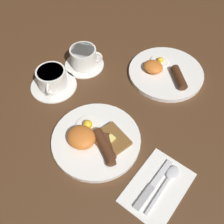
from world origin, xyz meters
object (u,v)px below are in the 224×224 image
(teacup_near, at_px, (52,80))
(spoon, at_px, (169,178))
(breakfast_plate_far, at_px, (165,72))
(knife, at_px, (152,187))
(breakfast_plate_near, at_px, (96,139))
(teacup_far, at_px, (84,58))

(teacup_near, distance_m, spoon, 0.48)
(breakfast_plate_far, bearing_deg, knife, -62.88)
(breakfast_plate_near, height_order, teacup_far, teacup_far)
(breakfast_plate_near, xyz_separation_m, knife, (0.20, -0.01, -0.01))
(teacup_near, bearing_deg, teacup_far, 85.21)
(breakfast_plate_far, height_order, teacup_near, teacup_near)
(breakfast_plate_near, bearing_deg, spoon, 8.96)
(spoon, bearing_deg, breakfast_plate_far, 31.28)
(breakfast_plate_far, relative_size, knife, 1.60)
(teacup_near, bearing_deg, breakfast_plate_far, 46.95)
(spoon, bearing_deg, teacup_far, 66.43)
(breakfast_plate_near, relative_size, knife, 1.57)
(teacup_far, xyz_separation_m, spoon, (0.47, -0.19, -0.02))
(breakfast_plate_near, bearing_deg, teacup_near, 163.12)
(teacup_near, height_order, teacup_far, teacup_far)
(knife, height_order, spoon, spoon)
(breakfast_plate_near, bearing_deg, knife, -3.54)
(teacup_near, height_order, knife, teacup_near)
(teacup_far, bearing_deg, knife, -27.60)
(teacup_far, relative_size, knife, 0.87)
(breakfast_plate_far, distance_m, teacup_near, 0.39)
(breakfast_plate_far, bearing_deg, spoon, -56.71)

